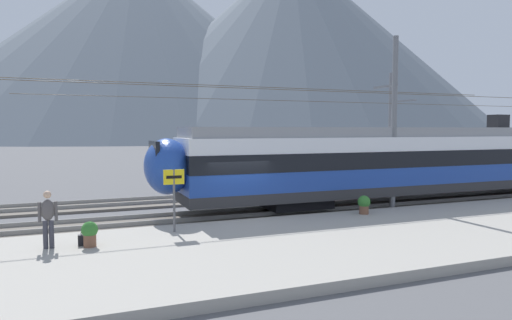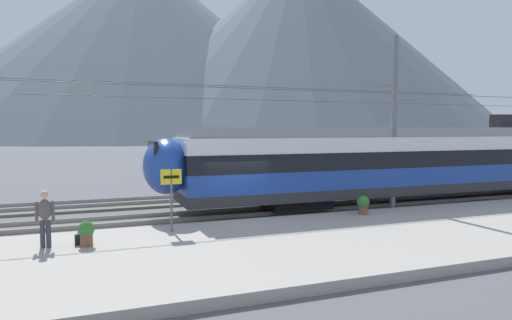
% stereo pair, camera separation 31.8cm
% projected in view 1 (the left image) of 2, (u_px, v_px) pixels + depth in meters
% --- Properties ---
extents(ground_plane, '(400.00, 400.00, 0.00)m').
position_uv_depth(ground_plane, '(235.00, 222.00, 18.21)').
color(ground_plane, '#565659').
extents(platform_slab, '(120.00, 7.52, 0.29)m').
position_uv_depth(platform_slab, '(284.00, 246.00, 13.95)').
color(platform_slab, '#A39E93').
rests_on(platform_slab, ground).
extents(track_near, '(120.00, 3.00, 0.28)m').
position_uv_depth(track_near, '(228.00, 216.00, 19.13)').
color(track_near, '#6B6359').
rests_on(track_near, ground).
extents(track_far, '(120.00, 3.00, 0.28)m').
position_uv_depth(track_far, '(199.00, 200.00, 23.62)').
color(track_far, '#6B6359').
rests_on(track_far, ground).
extents(train_near_platform, '(28.45, 3.03, 4.27)m').
position_uv_depth(train_near_platform, '(431.00, 159.00, 23.01)').
color(train_near_platform, '#2D2D30').
rests_on(train_near_platform, track_near).
extents(train_far_track, '(24.39, 3.02, 4.27)m').
position_uv_depth(train_far_track, '(479.00, 152.00, 30.71)').
color(train_far_track, '#2D2D30').
rests_on(train_far_track, track_far).
extents(catenary_mast_mid, '(45.21, 1.66, 7.92)m').
position_uv_depth(catenary_mast_mid, '(393.00, 122.00, 20.45)').
color(catenary_mast_mid, slate).
rests_on(catenary_mast_mid, ground).
extents(catenary_mast_far_side, '(45.21, 2.59, 7.56)m').
position_uv_depth(catenary_mast_far_side, '(392.00, 126.00, 30.46)').
color(catenary_mast_far_side, slate).
rests_on(catenary_mast_far_side, ground).
extents(platform_sign, '(0.70, 0.08, 2.12)m').
position_uv_depth(platform_sign, '(174.00, 186.00, 15.15)').
color(platform_sign, '#59595B').
rests_on(platform_sign, platform_slab).
extents(passenger_walking, '(0.53, 0.22, 1.69)m').
position_uv_depth(passenger_walking, '(48.00, 216.00, 13.08)').
color(passenger_walking, '#383842').
rests_on(passenger_walking, platform_slab).
extents(handbag_beside_passenger, '(0.32, 0.18, 0.45)m').
position_uv_depth(handbag_beside_passenger, '(84.00, 240.00, 13.48)').
color(handbag_beside_passenger, black).
rests_on(handbag_beside_passenger, platform_slab).
extents(potted_plant_platform_edge, '(0.52, 0.52, 0.76)m').
position_uv_depth(potted_plant_platform_edge, '(364.00, 203.00, 18.45)').
color(potted_plant_platform_edge, brown).
rests_on(potted_plant_platform_edge, platform_slab).
extents(potted_plant_by_shelter, '(0.48, 0.48, 0.75)m').
position_uv_depth(potted_plant_by_shelter, '(90.00, 232.00, 13.29)').
color(potted_plant_by_shelter, brown).
rests_on(potted_plant_by_shelter, platform_slab).
extents(mountain_central_peak, '(177.43, 177.43, 74.42)m').
position_uv_depth(mountain_central_peak, '(138.00, 47.00, 182.96)').
color(mountain_central_peak, slate).
rests_on(mountain_central_peak, ground).
extents(mountain_right_ridge, '(154.16, 154.16, 71.88)m').
position_uv_depth(mountain_right_ridge, '(292.00, 46.00, 173.63)').
color(mountain_right_ridge, slate).
rests_on(mountain_right_ridge, ground).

